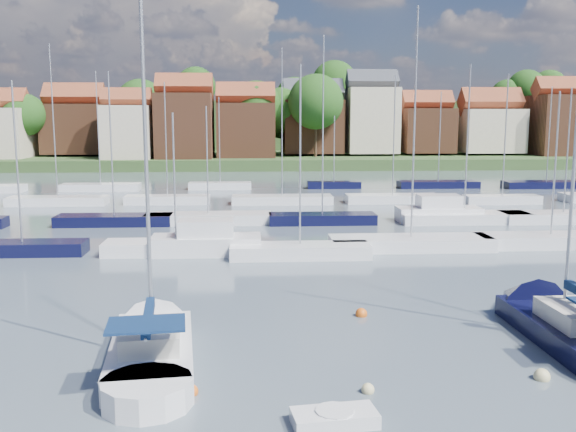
{
  "coord_description": "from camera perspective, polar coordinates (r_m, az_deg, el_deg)",
  "views": [
    {
      "loc": [
        -2.48,
        -20.75,
        8.8
      ],
      "look_at": [
        -0.39,
        14.0,
        3.38
      ],
      "focal_mm": 40.0,
      "sensor_mm": 36.0,
      "label": 1
    }
  ],
  "objects": [
    {
      "name": "ground",
      "position": [
        61.43,
        -1.09,
        0.62
      ],
      "size": [
        260.0,
        260.0,
        0.0
      ],
      "primitive_type": "plane",
      "color": "#44525D",
      "rests_on": "ground"
    },
    {
      "name": "sailboat_centre",
      "position": [
        25.17,
        -11.88,
        -10.94
      ],
      "size": [
        3.97,
        11.05,
        14.73
      ],
      "rotation": [
        0.0,
        0.0,
        1.68
      ],
      "color": "silver",
      "rests_on": "ground"
    },
    {
      "name": "sailboat_navy",
      "position": [
        29.3,
        22.43,
        -8.59
      ],
      "size": [
        3.25,
        11.67,
        16.1
      ],
      "rotation": [
        0.0,
        0.0,
        1.59
      ],
      "color": "black",
      "rests_on": "ground"
    },
    {
      "name": "tender",
      "position": [
        19.39,
        4.16,
        -17.48
      ],
      "size": [
        2.57,
        1.44,
        0.53
      ],
      "rotation": [
        0.0,
        0.0,
        0.13
      ],
      "color": "silver",
      "rests_on": "ground"
    },
    {
      "name": "buoy_c",
      "position": [
        21.5,
        -8.59,
        -15.41
      ],
      "size": [
        0.46,
        0.46,
        0.46
      ],
      "primitive_type": "sphere",
      "color": "#D85914",
      "rests_on": "ground"
    },
    {
      "name": "buoy_d",
      "position": [
        21.56,
        7.1,
        -15.3
      ],
      "size": [
        0.42,
        0.42,
        0.42
      ],
      "primitive_type": "sphere",
      "color": "beige",
      "rests_on": "ground"
    },
    {
      "name": "buoy_e",
      "position": [
        29.07,
        6.53,
        -8.83
      ],
      "size": [
        0.53,
        0.53,
        0.53
      ],
      "primitive_type": "sphere",
      "color": "#D85914",
      "rests_on": "ground"
    },
    {
      "name": "buoy_h",
      "position": [
        23.96,
        21.62,
        -13.35
      ],
      "size": [
        0.55,
        0.55,
        0.55
      ],
      "primitive_type": "sphere",
      "color": "beige",
      "rests_on": "ground"
    },
    {
      "name": "marina_field",
      "position": [
        56.69,
        1.04,
        0.37
      ],
      "size": [
        79.62,
        41.41,
        15.93
      ],
      "color": "silver",
      "rests_on": "ground"
    },
    {
      "name": "far_shore_town",
      "position": [
        153.55,
        -1.69,
        7.29
      ],
      "size": [
        212.46,
        90.0,
        22.27
      ],
      "color": "#354D26",
      "rests_on": "ground"
    }
  ]
}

